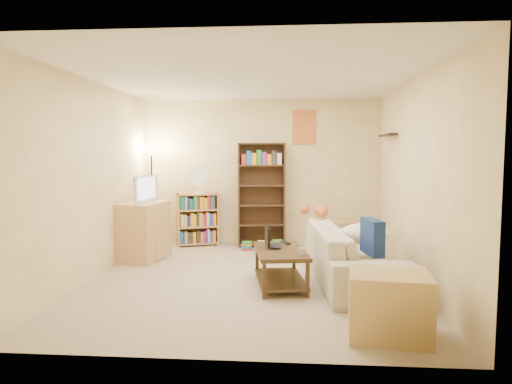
% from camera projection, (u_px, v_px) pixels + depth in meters
% --- Properties ---
extents(room, '(4.50, 4.54, 2.52)m').
position_uv_depth(room, '(251.00, 150.00, 5.60)').
color(room, tan).
rests_on(room, ground).
extents(sofa, '(2.46, 1.29, 0.67)m').
position_uv_depth(sofa, '(352.00, 254.00, 5.67)').
color(sofa, beige).
rests_on(sofa, ground).
extents(navy_pillow, '(0.21, 0.46, 0.40)m').
position_uv_depth(navy_pillow, '(372.00, 237.00, 5.15)').
color(navy_pillow, navy).
rests_on(navy_pillow, sofa).
extents(cream_blanket, '(0.62, 0.44, 0.27)m').
position_uv_depth(cream_blanket, '(365.00, 234.00, 5.71)').
color(cream_blanket, white).
rests_on(cream_blanket, sofa).
extents(tabby_cat, '(0.53, 0.22, 0.18)m').
position_uv_depth(tabby_cat, '(318.00, 211.00, 6.51)').
color(tabby_cat, '#CB692B').
rests_on(tabby_cat, sofa).
extents(coffee_table, '(0.72, 1.09, 0.45)m').
position_uv_depth(coffee_table, '(280.00, 262.00, 5.41)').
color(coffee_table, '#47331B').
rests_on(coffee_table, ground).
extents(laptop, '(0.35, 0.25, 0.03)m').
position_uv_depth(laptop, '(279.00, 246.00, 5.53)').
color(laptop, black).
rests_on(laptop, coffee_table).
extents(laptop_screen, '(0.07, 0.33, 0.22)m').
position_uv_depth(laptop_screen, '(267.00, 236.00, 5.51)').
color(laptop_screen, white).
rests_on(laptop_screen, laptop).
extents(mug, '(0.10, 0.10, 0.08)m').
position_uv_depth(mug, '(302.00, 252.00, 5.08)').
color(mug, silver).
rests_on(mug, coffee_table).
extents(tv_remote, '(0.13, 0.19, 0.02)m').
position_uv_depth(tv_remote, '(286.00, 243.00, 5.74)').
color(tv_remote, black).
rests_on(tv_remote, coffee_table).
extents(tv_stand, '(0.69, 0.88, 0.85)m').
position_uv_depth(tv_stand, '(143.00, 231.00, 6.79)').
color(tv_stand, tan).
rests_on(tv_stand, ground).
extents(television, '(0.71, 0.31, 0.39)m').
position_uv_depth(television, '(142.00, 189.00, 6.73)').
color(television, black).
rests_on(television, tv_stand).
extents(tall_bookshelf, '(0.81, 0.35, 1.75)m').
position_uv_depth(tall_bookshelf, '(261.00, 192.00, 7.69)').
color(tall_bookshelf, '#3C2517').
rests_on(tall_bookshelf, ground).
extents(short_bookshelf, '(0.75, 0.50, 0.90)m').
position_uv_depth(short_bookshelf, '(198.00, 219.00, 7.82)').
color(short_bookshelf, tan).
rests_on(short_bookshelf, ground).
extents(desk_fan, '(0.32, 0.18, 0.44)m').
position_uv_depth(desk_fan, '(200.00, 180.00, 7.71)').
color(desk_fan, white).
rests_on(desk_fan, short_bookshelf).
extents(floor_lamp, '(0.28, 0.28, 1.65)m').
position_uv_depth(floor_lamp, '(152.00, 169.00, 7.54)').
color(floor_lamp, black).
rests_on(floor_lamp, ground).
extents(side_table, '(0.55, 0.55, 0.48)m').
position_uv_depth(side_table, '(343.00, 236.00, 7.44)').
color(side_table, tan).
rests_on(side_table, ground).
extents(end_cabinet, '(0.74, 0.64, 0.57)m').
position_uv_depth(end_cabinet, '(389.00, 305.00, 3.93)').
color(end_cabinet, tan).
rests_on(end_cabinet, ground).
extents(book_stacks, '(0.92, 0.37, 0.21)m').
position_uv_depth(book_stacks, '(270.00, 247.00, 7.28)').
color(book_stacks, red).
rests_on(book_stacks, ground).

